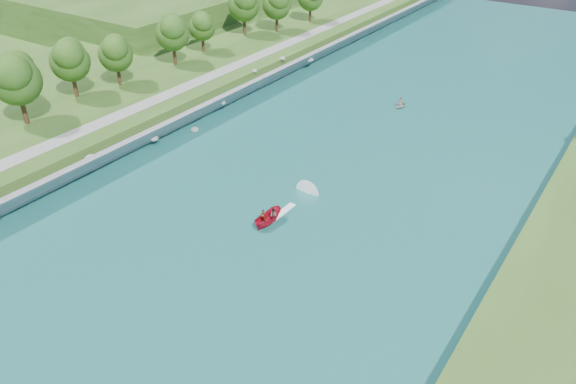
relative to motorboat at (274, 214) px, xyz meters
The scene contains 8 objects.
ground 6.30m from the motorboat, 102.85° to the right, with size 260.00×260.00×0.00m, color #2D5119.
river_water 14.01m from the motorboat, 95.70° to the left, with size 55.00×240.00×0.10m, color #175359.
berm_west 53.25m from the motorboat, 164.85° to the left, with size 45.00×240.00×3.50m, color #2D5119.
riprap_bank 30.32m from the motorboat, 153.94° to the left, with size 4.37×236.00×4.23m.
riverside_path 36.73m from the motorboat, 157.68° to the left, with size 3.00×200.00×0.10m, color gray.
trees_west 44.74m from the motorboat, behind, with size 14.36×149.22×12.98m.
motorboat is the anchor object (origin of this frame).
raft 41.74m from the motorboat, 93.12° to the left, with size 2.68×3.46×1.72m.
Camera 1 is at (35.03, -40.26, 38.66)m, focal length 35.00 mm.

